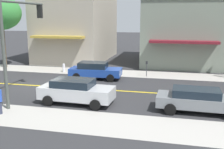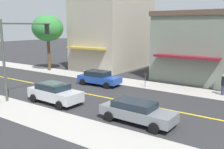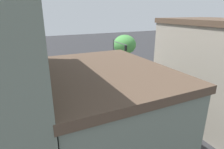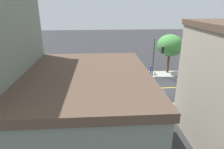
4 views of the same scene
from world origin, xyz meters
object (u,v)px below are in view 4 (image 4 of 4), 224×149
traffic_light_mast (156,54)px  grey_sedan_right_curb (90,77)px  pedestrian_blue_shirt (151,70)px  parking_meter (119,100)px  pedestrian_white_shirt (44,71)px  silver_sedan_right_curb (134,76)px  blue_sedan_left_curb (149,93)px  small_dog (155,72)px  street_tree_left_near (170,45)px  fire_hydrant (184,103)px  street_lamp (36,77)px  white_pickup_truck (18,97)px  pedestrian_black_shirt (59,106)px  gold_sedan_right_curb (6,78)px

traffic_light_mast → grey_sedan_right_curb: size_ratio=1.34×
pedestrian_blue_shirt → parking_meter: bearing=91.6°
parking_meter → pedestrian_white_shirt: (11.34, 11.66, 0.04)m
grey_sedan_right_curb → silver_sedan_right_curb: silver_sedan_right_curb is taller
blue_sedan_left_curb → small_dog: (9.29, -3.40, -0.36)m
pedestrian_blue_shirt → traffic_light_mast: bearing=124.1°
small_dog → street_tree_left_near: bearing=-60.0°
fire_hydrant → pedestrian_white_shirt: (11.56, 19.64, 0.54)m
street_lamp → silver_sedan_right_curb: 15.86m
white_pickup_truck → pedestrian_blue_shirt: (9.48, -19.30, -0.06)m
street_lamp → pedestrian_white_shirt: bearing=11.9°
street_lamp → fire_hydrant: bearing=-89.6°
grey_sedan_right_curb → pedestrian_blue_shirt: size_ratio=3.06×
blue_sedan_left_curb → pedestrian_white_shirt: (9.33, 15.84, 0.18)m
street_tree_left_near → pedestrian_black_shirt: 22.02m
parking_meter → traffic_light_mast: bearing=-37.4°
fire_hydrant → pedestrian_black_shirt: bearing=93.5°
small_dog → silver_sedan_right_curb: bearing=133.8°
street_tree_left_near → pedestrian_white_shirt: street_tree_left_near is taller
parking_meter → traffic_light_mast: traffic_light_mast is taller
grey_sedan_right_curb → pedestrian_black_shirt: bearing=74.0°
street_tree_left_near → fire_hydrant: bearing=169.9°
traffic_light_mast → white_pickup_truck: (-7.12, 19.35, -3.45)m
street_tree_left_near → traffic_light_mast: street_tree_left_near is taller
traffic_light_mast → silver_sedan_right_curb: (-0.36, 3.51, -3.53)m
blue_sedan_left_curb → parking_meter: bearing=22.8°
fire_hydrant → traffic_light_mast: (9.24, 1.07, 3.93)m
parking_meter → blue_sedan_left_curb: (2.01, -4.18, -0.15)m
parking_meter → pedestrian_blue_shirt: size_ratio=0.88×
parking_meter → street_lamp: (-0.35, 9.19, 3.37)m
traffic_light_mast → grey_sedan_right_curb: bearing=-87.8°
silver_sedan_right_curb → street_lamp: bearing=37.6°
gold_sedan_right_curb → pedestrian_blue_shirt: bearing=-171.8°
pedestrian_blue_shirt → pedestrian_white_shirt: (-0.04, 18.51, 0.13)m
silver_sedan_right_curb → grey_sedan_right_curb: bearing=2.5°
traffic_light_mast → silver_sedan_right_curb: bearing=-84.1°
gold_sedan_right_curb → pedestrian_black_shirt: size_ratio=2.51×
parking_meter → grey_sedan_right_curb: parking_meter is taller
traffic_light_mast → grey_sedan_right_curb: (-0.42, 10.74, -3.61)m
small_dog → pedestrian_white_shirt: bearing=101.4°
fire_hydrant → pedestrian_blue_shirt: 11.66m
street_tree_left_near → grey_sedan_right_curb: 15.08m
blue_sedan_left_curb → grey_sedan_right_curb: bearing=-42.3°
parking_meter → pedestrian_blue_shirt: 13.28m
grey_sedan_right_curb → street_tree_left_near: bearing=-164.2°
pedestrian_black_shirt → pedestrian_white_shirt: 13.34m
street_tree_left_near → fire_hydrant: street_tree_left_near is taller
pedestrian_blue_shirt → street_tree_left_near: bearing=-134.0°
street_lamp → blue_sedan_left_curb: street_lamp is taller
traffic_light_mast → pedestrian_white_shirt: 19.02m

